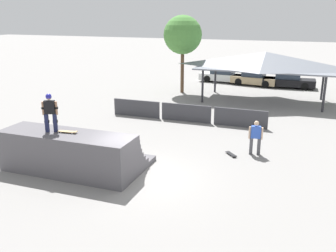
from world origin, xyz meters
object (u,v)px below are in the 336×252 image
object	(u,v)px
skateboard_on_deck	(68,132)
tree_beside_pavilion	(183,35)
skateboard_on_ground	(231,154)
parked_car_white	(223,76)
parked_car_tan	(254,79)
parked_car_black	(289,81)
skater_on_deck	(50,110)
bystander_walking	(256,136)

from	to	relation	value
skateboard_on_deck	tree_beside_pavilion	size ratio (longest dim) A/B	0.13
skateboard_on_ground	tree_beside_pavilion	size ratio (longest dim) A/B	0.11
skateboard_on_ground	tree_beside_pavilion	distance (m)	15.12
tree_beside_pavilion	parked_car_white	world-z (taller)	tree_beside_pavilion
parked_car_tan	parked_car_black	xyz separation A→B (m)	(2.97, -0.14, 0.00)
skateboard_on_deck	parked_car_black	world-z (taller)	skateboard_on_deck
skater_on_deck	parked_car_white	size ratio (longest dim) A/B	0.34
skater_on_deck	tree_beside_pavilion	xyz separation A→B (m)	(-0.07, 17.09, 2.00)
bystander_walking	parked_car_tan	world-z (taller)	bystander_walking
skateboard_on_deck	parked_car_black	xyz separation A→B (m)	(7.33, 22.15, -1.16)
bystander_walking	tree_beside_pavilion	size ratio (longest dim) A/B	0.26
skateboard_on_deck	bystander_walking	distance (m)	8.33
skateboard_on_deck	tree_beside_pavilion	world-z (taller)	tree_beside_pavilion
parked_car_tan	parked_car_black	size ratio (longest dim) A/B	0.96
tree_beside_pavilion	parked_car_white	xyz separation A→B (m)	(2.16, 5.93, -4.01)
skater_on_deck	bystander_walking	bearing A→B (deg)	8.24
skater_on_deck	parked_car_black	bearing A→B (deg)	45.79
parked_car_white	parked_car_tan	size ratio (longest dim) A/B	1.07
skater_on_deck	parked_car_tan	world-z (taller)	skater_on_deck
bystander_walking	parked_car_white	xyz separation A→B (m)	(-5.43, 18.20, -0.30)
parked_car_tan	parked_car_black	world-z (taller)	same
skateboard_on_deck	skater_on_deck	bearing A→B (deg)	-178.02
skater_on_deck	parked_car_tan	bearing A→B (deg)	52.91
bystander_walking	skater_on_deck	bearing A→B (deg)	24.91
skater_on_deck	parked_car_white	distance (m)	23.19
skater_on_deck	skateboard_on_deck	bearing A→B (deg)	-16.62
tree_beside_pavilion	parked_car_black	bearing A→B (deg)	32.46
bystander_walking	parked_car_white	size ratio (longest dim) A/B	0.35
skateboard_on_deck	parked_car_tan	xyz separation A→B (m)	(4.36, 22.29, -1.16)
skater_on_deck	skateboard_on_deck	xyz separation A→B (m)	(0.71, 0.10, -0.84)
skateboard_on_ground	parked_car_white	xyz separation A→B (m)	(-4.46, 18.73, 0.54)
bystander_walking	skateboard_on_ground	bearing A→B (deg)	20.80
skateboard_on_deck	parked_car_black	size ratio (longest dim) A/B	0.19
skater_on_deck	bystander_walking	size ratio (longest dim) A/B	0.97
skater_on_deck	parked_car_black	xyz separation A→B (m)	(8.04, 22.25, -2.01)
bystander_walking	skateboard_on_ground	size ratio (longest dim) A/B	2.28
skater_on_deck	skateboard_on_ground	distance (m)	8.23
skateboard_on_ground	tree_beside_pavilion	world-z (taller)	tree_beside_pavilion
skater_on_deck	skateboard_on_ground	size ratio (longest dim) A/B	2.22
skater_on_deck	skateboard_on_ground	world-z (taller)	skater_on_deck
skateboard_on_ground	parked_car_black	xyz separation A→B (m)	(1.50, 17.97, 0.54)
skateboard_on_deck	bystander_walking	world-z (taller)	skateboard_on_deck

